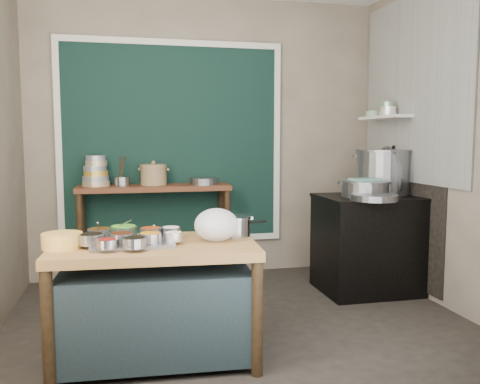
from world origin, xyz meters
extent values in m
cube|color=#2C2722|center=(0.00, 0.00, -0.01)|extent=(3.50, 3.00, 0.02)
cube|color=gray|center=(0.00, 1.51, 1.40)|extent=(3.50, 0.02, 2.80)
cube|color=gray|center=(1.76, 0.00, 1.40)|extent=(0.02, 3.00, 2.80)
cube|color=black|center=(-0.35, 1.47, 1.35)|extent=(2.10, 0.02, 1.90)
cube|color=#B2B2AA|center=(1.74, 0.55, 1.85)|extent=(0.02, 1.70, 1.70)
cube|color=black|center=(1.74, 0.65, 0.70)|extent=(0.01, 1.30, 1.30)
cube|color=beige|center=(1.63, 0.85, 1.60)|extent=(0.22, 0.70, 0.03)
cube|color=olive|center=(-0.65, -0.50, 0.38)|extent=(1.29, 0.79, 0.75)
cube|color=#562E18|center=(-0.55, 1.28, 0.47)|extent=(1.45, 0.40, 0.95)
cube|color=black|center=(1.35, 0.55, 0.42)|extent=(0.90, 0.68, 0.85)
cube|color=black|center=(1.35, 0.55, 0.86)|extent=(0.92, 0.69, 0.03)
cube|color=gray|center=(-0.79, -0.52, 0.76)|extent=(0.51, 0.38, 0.02)
cylinder|color=gray|center=(-0.54, -0.39, 0.80)|extent=(0.12, 0.12, 0.06)
cylinder|color=gray|center=(-0.84, -0.37, 0.81)|extent=(0.18, 0.18, 0.07)
cylinder|color=gray|center=(-0.98, -0.38, 0.80)|extent=(0.15, 0.15, 0.06)
cylinder|color=gray|center=(-1.02, -0.55, 0.80)|extent=(0.16, 0.16, 0.06)
cylinder|color=gray|center=(-0.67, -0.40, 0.80)|extent=(0.14, 0.14, 0.06)
cylinder|color=gray|center=(-0.93, -0.69, 0.80)|extent=(0.12, 0.12, 0.05)
cylinder|color=gray|center=(-0.78, -0.70, 0.80)|extent=(0.14, 0.14, 0.06)
cylinder|color=gray|center=(-0.85, -0.57, 0.80)|extent=(0.15, 0.15, 0.06)
cylinder|color=silver|center=(-0.54, -0.55, 0.80)|extent=(0.12, 0.12, 0.05)
cylinder|color=gray|center=(-0.68, -0.58, 0.80)|extent=(0.14, 0.14, 0.06)
cylinder|color=#EFAA4B|center=(-1.19, -0.52, 0.80)|extent=(0.26, 0.26, 0.09)
ellipsoid|color=white|center=(-0.27, -0.52, 0.86)|extent=(0.35, 0.33, 0.21)
ellipsoid|color=white|center=(-0.25, -0.47, 0.82)|extent=(0.21, 0.18, 0.15)
cylinder|color=tan|center=(-1.09, 1.31, 0.97)|extent=(0.26, 0.26, 0.05)
cylinder|color=gray|center=(-1.09, 1.31, 1.02)|extent=(0.25, 0.25, 0.05)
cylinder|color=gold|center=(-1.09, 1.31, 1.07)|extent=(0.22, 0.22, 0.05)
cylinder|color=gray|center=(-1.09, 1.31, 1.12)|extent=(0.21, 0.21, 0.05)
cylinder|color=tan|center=(-1.09, 1.31, 1.17)|extent=(0.20, 0.20, 0.05)
cylinder|color=gray|center=(-1.09, 1.31, 1.21)|extent=(0.18, 0.18, 0.05)
cylinder|color=gray|center=(-0.85, 1.27, 0.99)|extent=(0.17, 0.17, 0.09)
cylinder|color=gray|center=(-0.08, 1.22, 0.98)|extent=(0.32, 0.32, 0.07)
cylinder|color=gray|center=(1.56, 0.59, 1.10)|extent=(0.17, 0.47, 0.45)
cube|color=#62A58C|center=(1.26, 0.49, 1.03)|extent=(0.25, 0.20, 0.02)
cylinder|color=gray|center=(1.21, 0.23, 0.91)|extent=(0.46, 0.46, 0.05)
cylinder|color=silver|center=(1.63, 0.80, 1.64)|extent=(0.16, 0.16, 0.04)
cylinder|color=silver|center=(1.63, 0.80, 1.68)|extent=(0.15, 0.15, 0.04)
cylinder|color=gray|center=(1.63, 0.80, 1.72)|extent=(0.14, 0.14, 0.04)
cylinder|color=gray|center=(1.63, 1.09, 1.64)|extent=(0.21, 0.21, 0.06)
camera|label=1|loc=(-0.82, -3.64, 1.40)|focal=38.00mm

